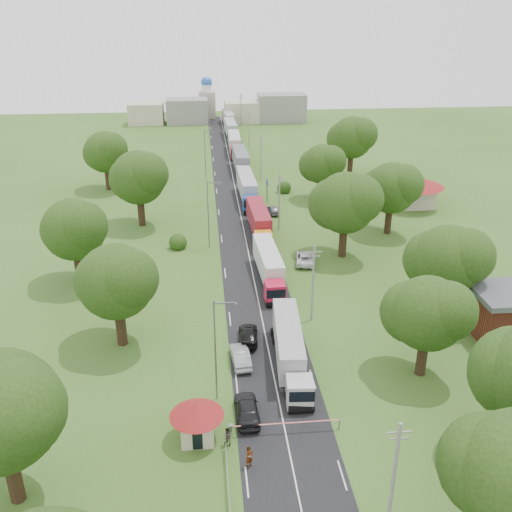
{
  "coord_description": "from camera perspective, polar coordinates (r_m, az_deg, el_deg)",
  "views": [
    {
      "loc": [
        -5.91,
        -61.7,
        32.47
      ],
      "look_at": [
        0.34,
        4.4,
        3.0
      ],
      "focal_mm": 40.0,
      "sensor_mm": 36.0,
      "label": 1
    }
  ],
  "objects": [
    {
      "name": "ground",
      "position": [
        69.97,
        0.06,
        -3.71
      ],
      "size": [
        260.0,
        260.0,
        0.0
      ],
      "primitive_type": "plane",
      "color": "#3A571D",
      "rests_on": "ground"
    },
    {
      "name": "road",
      "position": [
        88.11,
        -1.17,
        2.31
      ],
      "size": [
        8.0,
        200.0,
        0.04
      ],
      "primitive_type": "cube",
      "color": "black",
      "rests_on": "ground"
    },
    {
      "name": "boom_barrier",
      "position": [
        48.63,
        1.33,
        -16.57
      ],
      "size": [
        9.22,
        0.35,
        1.18
      ],
      "color": "slate",
      "rests_on": "ground"
    },
    {
      "name": "guard_booth",
      "position": [
        47.61,
        -5.93,
        -15.75
      ],
      "size": [
        4.4,
        4.4,
        3.45
      ],
      "color": "#BDB49D",
      "rests_on": "ground"
    },
    {
      "name": "info_sign",
      "position": [
        101.7,
        1.11,
        7.09
      ],
      "size": [
        0.12,
        3.1,
        4.1
      ],
      "color": "slate",
      "rests_on": "ground"
    },
    {
      "name": "pole_0",
      "position": [
        40.19,
        13.61,
        -20.66
      ],
      "size": [
        1.6,
        0.24,
        9.0
      ],
      "color": "gray",
      "rests_on": "ground"
    },
    {
      "name": "pole_1",
      "position": [
        62.4,
        5.72,
        -2.63
      ],
      "size": [
        1.6,
        0.24,
        9.0
      ],
      "color": "gray",
      "rests_on": "ground"
    },
    {
      "name": "pole_2",
      "position": [
        87.99,
        2.34,
        5.51
      ],
      "size": [
        1.6,
        0.24,
        9.0
      ],
      "color": "gray",
      "rests_on": "ground"
    },
    {
      "name": "pole_3",
      "position": [
        114.7,
        0.48,
        9.91
      ],
      "size": [
        1.6,
        0.24,
        9.0
      ],
      "color": "gray",
      "rests_on": "ground"
    },
    {
      "name": "pole_4",
      "position": [
        141.91,
        -0.7,
        12.64
      ],
      "size": [
        1.6,
        0.24,
        9.0
      ],
      "color": "gray",
      "rests_on": "ground"
    },
    {
      "name": "pole_5",
      "position": [
        169.38,
        -1.51,
        14.48
      ],
      "size": [
        1.6,
        0.24,
        9.0
      ],
      "color": "gray",
      "rests_on": "ground"
    },
    {
      "name": "lamp_0",
      "position": [
        49.64,
        -3.93,
        -8.97
      ],
      "size": [
        2.03,
        0.22,
        10.0
      ],
      "color": "slate",
      "rests_on": "ground"
    },
    {
      "name": "lamp_1",
      "position": [
        81.29,
        -4.71,
        4.51
      ],
      "size": [
        2.03,
        0.22,
        10.0
      ],
      "color": "slate",
      "rests_on": "ground"
    },
    {
      "name": "lamp_2",
      "position": [
        114.9,
        -5.05,
        10.29
      ],
      "size": [
        2.03,
        0.22,
        10.0
      ],
      "color": "slate",
      "rests_on": "ground"
    },
    {
      "name": "tree_2",
      "position": [
        54.66,
        16.76,
        -5.44
      ],
      "size": [
        8.0,
        8.0,
        10.1
      ],
      "color": "#382616",
      "rests_on": "ground"
    },
    {
      "name": "tree_3",
      "position": [
        64.87,
        18.62,
        -0.29
      ],
      "size": [
        8.8,
        8.8,
        11.07
      ],
      "color": "#382616",
      "rests_on": "ground"
    },
    {
      "name": "tree_4",
      "position": [
        78.28,
        8.89,
        5.31
      ],
      "size": [
        9.6,
        9.6,
        12.05
      ],
      "color": "#382616",
      "rests_on": "ground"
    },
    {
      "name": "tree_5",
      "position": [
        88.28,
        13.36,
        6.66
      ],
      "size": [
        8.8,
        8.8,
        11.07
      ],
      "color": "#382616",
      "rests_on": "ground"
    },
    {
      "name": "tree_6",
      "position": [
        102.39,
        6.64,
        9.14
      ],
      "size": [
        8.0,
        8.0,
        10.1
      ],
      "color": "#382616",
      "rests_on": "ground"
    },
    {
      "name": "tree_7",
      "position": [
        118.38,
        9.55,
        11.61
      ],
      "size": [
        9.6,
        9.6,
        12.05
      ],
      "color": "#382616",
      "rests_on": "ground"
    },
    {
      "name": "tree_10",
      "position": [
        58.39,
        -13.83,
        -2.43
      ],
      "size": [
        8.8,
        8.8,
        11.07
      ],
      "color": "#382616",
      "rests_on": "ground"
    },
    {
      "name": "tree_11",
      "position": [
        73.25,
        -17.76,
        2.59
      ],
      "size": [
        8.8,
        8.8,
        11.07
      ],
      "color": "#382616",
      "rests_on": "ground"
    },
    {
      "name": "tree_12",
      "position": [
        90.85,
        -11.68,
        7.72
      ],
      "size": [
        9.6,
        9.6,
        12.05
      ],
      "color": "#382616",
      "rests_on": "ground"
    },
    {
      "name": "tree_13",
      "position": [
        111.28,
        -14.85,
        10.04
      ],
      "size": [
        8.8,
        8.8,
        11.07
      ],
      "color": "#382616",
      "rests_on": "ground"
    },
    {
      "name": "house_cream",
      "position": [
        102.61,
        15.44,
        6.75
      ],
      "size": [
        10.08,
        10.08,
        5.8
      ],
      "color": "#BDB49D",
      "rests_on": "ground"
    },
    {
      "name": "distant_town",
      "position": [
        174.25,
        -3.26,
        14.32
      ],
      "size": [
        52.0,
        8.0,
        8.0
      ],
      "color": "gray",
      "rests_on": "ground"
    },
    {
      "name": "church",
      "position": [
        181.74,
        -4.91,
        15.28
      ],
      "size": [
        5.0,
        5.0,
        12.3
      ],
      "color": "#BDB49D",
      "rests_on": "ground"
    },
    {
      "name": "truck_0",
      "position": [
        55.73,
        3.38,
        -9.16
      ],
      "size": [
        3.19,
        14.17,
        3.91
      ],
      "color": "beige",
      "rests_on": "ground"
    },
    {
      "name": "truck_1",
      "position": [
        72.11,
        1.31,
        -1.0
      ],
      "size": [
        2.93,
        14.15,
        3.91
      ],
      "color": "red",
      "rests_on": "ground"
    },
    {
      "name": "truck_2",
      "position": [
        86.73,
        0.32,
        3.46
      ],
      "size": [
        2.9,
        14.56,
        4.03
      ],
      "color": "orange",
      "rests_on": "ground"
    },
    {
      "name": "truck_3",
      "position": [
        102.3,
        -0.87,
        6.75
      ],
      "size": [
        2.89,
        15.31,
        4.24
      ],
      "color": "#184591",
      "rests_on": "ground"
    },
    {
      "name": "truck_4",
      "position": [
        120.39,
        -1.52,
        9.42
      ],
      "size": [
        2.87,
        15.7,
        4.35
      ],
      "color": "#B1B1B1",
      "rests_on": "ground"
    },
    {
      "name": "truck_5",
      "position": [
        136.63,
        -2.15,
        11.13
      ],
      "size": [
        2.86,
        15.15,
        4.19
      ],
      "color": "#A42519",
      "rests_on": "ground"
    },
    {
      "name": "truck_6",
      "position": [
        153.16,
        -2.53,
        12.52
      ],
      "size": [
        3.03,
        15.05,
        4.16
      ],
      "color": "#2B7233",
      "rests_on": "ground"
    },
    {
      "name": "truck_7",
      "position": [
        168.0,
        -2.78,
        13.5
      ],
      "size": [
        3.28,
        14.5,
        4.0
      ],
      "color": "#A6A6A6",
      "rests_on": "ground"
    },
    {
      "name": "car_lane_front",
      "position": [
        50.26,
        -0.9,
        -15.08
      ],
      "size": [
        2.13,
        4.96,
        1.67
      ],
      "primitive_type": "imported",
      "rotation": [
        0.0,
        0.0,
        3.17
      ],
      "color": "black",
      "rests_on": "ground"
    },
    {
      "name": "car_lane_mid",
      "position": [
        56.82,
        -1.57,
        -9.98
      ],
      "size": [
        2.02,
        4.79,
        1.54
      ],
      "primitive_type": "imported",
      "rotation": [
        0.0,
        0.0,
        3.23
      ],
      "color": "#9899A0",
      "rests_on": "ground"
    },
    {
      "name": "car_lane_rear",
      "position": [
        60.21,
        -0.79,
        -7.9
      ],
      "size": [
        2.39,
        5.03,
        1.42
      ],
      "primitive_type": "imported",
      "rotation": [
        0.0,
        0.0,
        3.06
      ],
      "color": "black",
      "rests_on": "ground"
    },
    {
      "name": "car_verge_near",
      "position": [
        77.88,
        4.91,
        -0.21
      ],
      "size": [
        3.27,
        5.62,
        1.47
      ],
      "primitive_type": "imported",
      "rotation": [
        0.0,
        0.0,
        2.98
      ],
      "color": "white",
      "rests_on": "ground"
    },
    {
      "name": "car_verge_far",
      "position": [
        96.16,
        1.73,
        4.63
      ],
      "size": [
        1.98,
        4.22,
        1.39
      ],
      "primitive_type": "imported",
      "rotation": [
        0.0,
        0.0,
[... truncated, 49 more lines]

